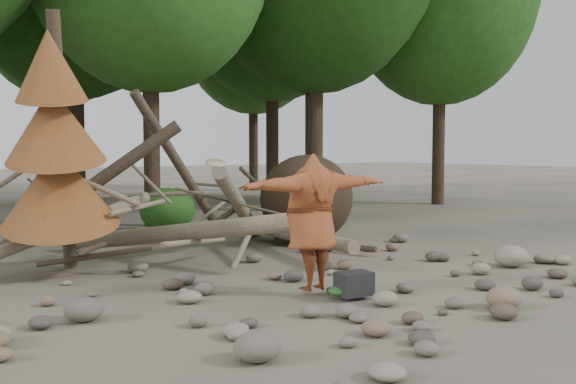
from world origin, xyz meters
TOP-DOWN VIEW (x-y plane):
  - ground at (0.00, 0.00)m, footprint 120.00×120.00m
  - deadfall_pile at (2.02, 4.24)m, footprint 8.55×5.24m
  - dead_conifer at (-3.12, 3.37)m, footprint 2.06×2.16m
  - bush_mid at (0.80, 7.80)m, footprint 1.40×1.40m
  - bush_right at (5.00, 7.00)m, footprint 2.00×2.00m
  - frisbee_thrower at (-0.43, 0.14)m, footprint 2.83×0.85m
  - backpack at (-0.10, -0.42)m, footprint 0.52×0.37m
  - cloth_green at (-0.24, -0.32)m, footprint 0.40×0.33m
  - cloth_orange at (-0.14, -0.21)m, footprint 0.30×0.25m
  - boulder_front_left at (-2.62, -1.86)m, footprint 0.51×0.46m
  - boulder_front_right at (1.18, -1.97)m, footprint 0.50×0.45m
  - boulder_mid_right at (3.83, -0.18)m, footprint 0.65×0.58m
  - boulder_mid_left at (-3.58, 0.62)m, footprint 0.50×0.45m

SIDE VIEW (x-z plane):
  - ground at x=0.00m, z-range 0.00..0.00m
  - cloth_orange at x=-0.14m, z-range 0.00..0.11m
  - cloth_green at x=-0.24m, z-range 0.00..0.15m
  - boulder_mid_left at x=-3.58m, z-range 0.00..0.30m
  - boulder_front_right at x=1.18m, z-range 0.00..0.30m
  - boulder_front_left at x=-2.62m, z-range 0.00..0.30m
  - backpack at x=-0.10m, z-range 0.00..0.33m
  - boulder_mid_right at x=3.83m, z-range 0.00..0.39m
  - bush_mid at x=0.80m, z-range 0.00..1.12m
  - bush_right at x=5.00m, z-range 0.00..1.60m
  - deadfall_pile at x=2.02m, z-range -0.70..2.60m
  - frisbee_thrower at x=-0.43m, z-range 0.08..2.05m
  - dead_conifer at x=-3.12m, z-range -0.06..4.29m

